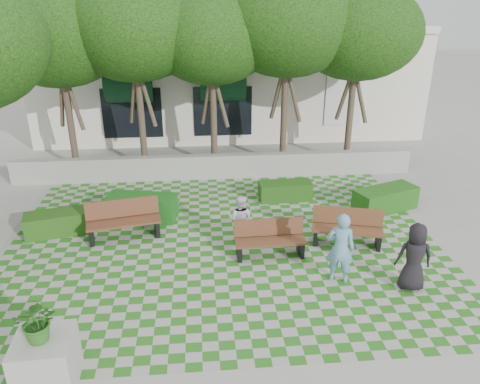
{
  "coord_description": "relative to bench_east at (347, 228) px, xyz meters",
  "views": [
    {
      "loc": [
        -0.56,
        -10.44,
        6.59
      ],
      "look_at": [
        0.5,
        1.5,
        1.4
      ],
      "focal_mm": 35.0,
      "sensor_mm": 36.0,
      "label": 1
    }
  ],
  "objects": [
    {
      "name": "ground",
      "position": [
        -3.44,
        -0.8,
        -0.49
      ],
      "size": [
        90.0,
        90.0,
        0.0
      ],
      "primitive_type": "plane",
      "color": "gray",
      "rests_on": "ground"
    },
    {
      "name": "hedge_midright",
      "position": [
        -1.18,
        3.17,
        -0.18
      ],
      "size": [
        1.8,
        0.79,
        0.62
      ],
      "primitive_type": "cube",
      "rotation": [
        0.0,
        0.0,
        0.05
      ],
      "color": "#1D4813",
      "rests_on": "ground"
    },
    {
      "name": "retaining_wall",
      "position": [
        -3.44,
        5.4,
        -0.04
      ],
      "size": [
        15.0,
        0.36,
        0.9
      ],
      "primitive_type": "cube",
      "color": "#9E9B93",
      "rests_on": "ground"
    },
    {
      "name": "hedge_midleft",
      "position": [
        -5.89,
        2.15,
        -0.12
      ],
      "size": [
        2.26,
        1.26,
        0.75
      ],
      "primitive_type": "cube",
      "rotation": [
        0.0,
        0.0,
        -0.2
      ],
      "color": "#154F16",
      "rests_on": "ground"
    },
    {
      "name": "lawn",
      "position": [
        -3.44,
        0.2,
        -0.48
      ],
      "size": [
        12.0,
        12.0,
        0.0
      ],
      "primitive_type": "plane",
      "color": "#2B721E",
      "rests_on": "ground"
    },
    {
      "name": "building",
      "position": [
        -2.51,
        13.27,
        2.03
      ],
      "size": [
        18.0,
        8.92,
        5.15
      ],
      "color": "silver",
      "rests_on": "ground"
    },
    {
      "name": "tree_row",
      "position": [
        -5.31,
        5.15,
        4.69
      ],
      "size": [
        17.7,
        13.4,
        7.41
      ],
      "color": "#47382B",
      "rests_on": "ground"
    },
    {
      "name": "hedge_east",
      "position": [
        1.91,
        2.08,
        -0.12
      ],
      "size": [
        2.26,
        1.54,
        0.73
      ],
      "primitive_type": "cube",
      "rotation": [
        0.0,
        0.0,
        0.37
      ],
      "color": "#1B4D14",
      "rests_on": "ground"
    },
    {
      "name": "hedge_west",
      "position": [
        -8.21,
        1.37,
        -0.16
      ],
      "size": [
        2.0,
        1.18,
        0.66
      ],
      "primitive_type": "cube",
      "rotation": [
        0.0,
        0.0,
        0.24
      ],
      "color": "#204913",
      "rests_on": "ground"
    },
    {
      "name": "person_dark",
      "position": [
        0.89,
        -2.22,
        0.36
      ],
      "size": [
        0.91,
        0.67,
        1.7
      ],
      "primitive_type": "imported",
      "rotation": [
        0.0,
        0.0,
        2.97
      ],
      "color": "black",
      "rests_on": "ground"
    },
    {
      "name": "bench_west",
      "position": [
        -6.27,
        0.96,
        0.03
      ],
      "size": [
        2.16,
        1.08,
        1.09
      ],
      "rotation": [
        0.0,
        0.0,
        0.2
      ],
      "color": "#56301D",
      "rests_on": "ground"
    },
    {
      "name": "planter_front",
      "position": [
        -6.88,
        -4.53,
        0.24
      ],
      "size": [
        1.05,
        1.05,
        1.79
      ],
      "rotation": [
        0.0,
        0.0,
        0.05
      ],
      "color": "#9E9B93",
      "rests_on": "ground"
    },
    {
      "name": "bench_mid",
      "position": [
        -2.25,
        -0.42,
        -0.02
      ],
      "size": [
        1.89,
        0.68,
        0.99
      ],
      "rotation": [
        0.0,
        0.0,
        0.03
      ],
      "color": "#532F1C",
      "rests_on": "ground"
    },
    {
      "name": "person_white",
      "position": [
        -2.97,
        0.37,
        0.22
      ],
      "size": [
        0.84,
        0.76,
        1.42
      ],
      "primitive_type": "imported",
      "rotation": [
        0.0,
        0.0,
        2.76
      ],
      "color": "white",
      "rests_on": "ground"
    },
    {
      "name": "bench_east",
      "position": [
        0.0,
        0.0,
        0.0
      ],
      "size": [
        2.04,
        1.12,
        1.02
      ],
      "rotation": [
        0.0,
        0.0,
        -0.26
      ],
      "color": "brown",
      "rests_on": "ground"
    },
    {
      "name": "person_blue",
      "position": [
        -0.74,
        -1.76,
        0.42
      ],
      "size": [
        0.77,
        0.64,
        1.82
      ],
      "primitive_type": "imported",
      "rotation": [
        0.0,
        0.0,
        2.8
      ],
      "color": "#669EBB",
      "rests_on": "ground"
    }
  ]
}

